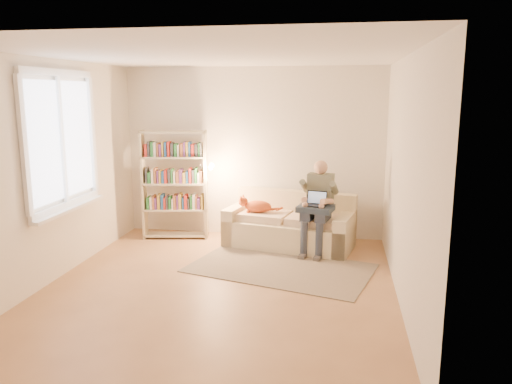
% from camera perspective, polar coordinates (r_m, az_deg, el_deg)
% --- Properties ---
extents(floor, '(4.50, 4.50, 0.00)m').
position_cam_1_polar(floor, '(5.89, -4.20, -10.78)').
color(floor, '#986B45').
rests_on(floor, ground).
extents(ceiling, '(4.00, 4.50, 0.02)m').
position_cam_1_polar(ceiling, '(5.47, -4.61, 15.36)').
color(ceiling, white).
rests_on(ceiling, wall_back).
extents(wall_left, '(0.02, 4.50, 2.60)m').
position_cam_1_polar(wall_left, '(6.32, -22.29, 2.17)').
color(wall_left, silver).
rests_on(wall_left, floor).
extents(wall_right, '(0.02, 4.50, 2.60)m').
position_cam_1_polar(wall_right, '(5.41, 16.62, 1.16)').
color(wall_right, silver).
rests_on(wall_right, floor).
extents(wall_back, '(4.00, 0.02, 2.60)m').
position_cam_1_polar(wall_back, '(7.71, -0.35, 4.50)').
color(wall_back, silver).
rests_on(wall_back, floor).
extents(wall_front, '(4.00, 0.02, 2.60)m').
position_cam_1_polar(wall_front, '(3.44, -13.49, -4.28)').
color(wall_front, silver).
rests_on(wall_front, floor).
extents(window, '(0.12, 1.52, 1.69)m').
position_cam_1_polar(window, '(6.45, -21.01, 3.11)').
color(window, white).
rests_on(window, wall_left).
extents(sofa, '(1.95, 1.18, 0.77)m').
position_cam_1_polar(sofa, '(7.32, 3.88, -4.02)').
color(sofa, beige).
rests_on(sofa, floor).
extents(person, '(0.45, 0.62, 1.29)m').
position_cam_1_polar(person, '(6.96, 7.10, -1.09)').
color(person, '#696E59').
rests_on(person, sofa).
extents(cat, '(0.60, 0.28, 0.22)m').
position_cam_1_polar(cat, '(7.29, 0.35, -1.60)').
color(cat, orange).
rests_on(cat, sofa).
extents(blanket, '(0.53, 0.47, 0.08)m').
position_cam_1_polar(blanket, '(6.88, 6.40, -1.82)').
color(blanket, '#24303F').
rests_on(blanket, person).
extents(laptop, '(0.32, 0.28, 0.24)m').
position_cam_1_polar(laptop, '(6.87, 6.44, -1.08)').
color(laptop, black).
rests_on(laptop, blanket).
extents(bookshelf, '(1.13, 0.41, 1.66)m').
position_cam_1_polar(bookshelf, '(7.68, -9.27, 1.44)').
color(bookshelf, '#BDB28F').
rests_on(bookshelf, floor).
extents(rug, '(2.53, 1.88, 0.01)m').
position_cam_1_polar(rug, '(6.46, 2.78, -8.66)').
color(rug, gray).
rests_on(rug, floor).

